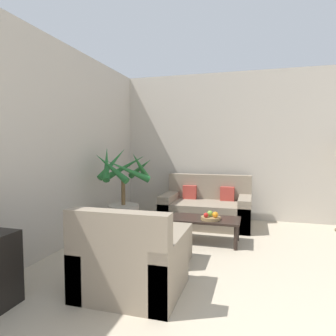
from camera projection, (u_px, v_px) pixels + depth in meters
wall_back at (299, 146)px, 5.22m from camera, size 7.94×0.06×2.70m
wall_left at (27, 146)px, 3.33m from camera, size 0.06×7.30×2.70m
potted_palm at (124, 203)px, 4.53m from camera, size 0.86×0.95×1.37m
sofa_loveseat at (206, 209)px, 5.14m from camera, size 1.48×0.88×0.84m
coffee_table at (205, 221)px, 4.19m from camera, size 0.97×0.51×0.34m
fruit_bowl at (211, 218)px, 4.10m from camera, size 0.27×0.27×0.04m
apple_red at (206, 215)px, 4.05m from camera, size 0.07×0.07×0.07m
apple_green at (210, 213)px, 4.11m from camera, size 0.08×0.08×0.08m
orange_fruit at (215, 215)px, 4.05m from camera, size 0.08×0.08×0.08m
armchair at (130, 263)px, 2.73m from camera, size 0.91×0.76×0.82m
ottoman at (161, 243)px, 3.52m from camera, size 0.66×0.47×0.41m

